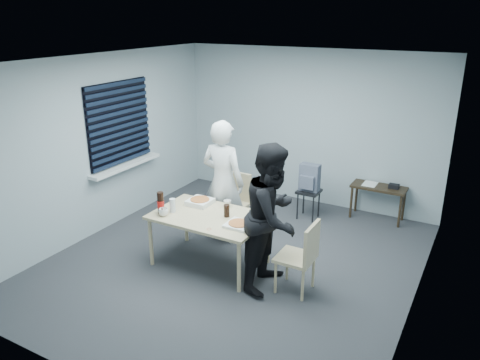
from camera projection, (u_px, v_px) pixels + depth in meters
The scene contains 19 objects.
room at pixel (121, 130), 7.08m from camera, with size 5.00×5.00×5.00m.
dining_table at pixel (209, 219), 5.97m from camera, with size 1.43×0.90×0.69m.
chair_far at pixel (235, 198), 6.97m from camera, with size 0.42×0.42×0.89m.
chair_right at pixel (303, 253), 5.39m from camera, with size 0.42×0.42×0.89m.
person_white at pixel (223, 182), 6.55m from camera, with size 0.65×0.42×1.77m, color silver.
person_black at pixel (273, 217), 5.44m from camera, with size 0.86×0.47×1.77m, color black.
side_table at pixel (379, 191), 7.35m from camera, with size 0.84×0.37×0.56m.
stool at pixel (309, 197), 7.43m from camera, with size 0.34×0.34×0.47m.
backpack at pixel (309, 178), 7.31m from camera, with size 0.31×0.23×0.43m.
pizza_box_a at pixel (200, 202), 6.28m from camera, with size 0.30×0.30×0.08m.
pizza_box_b at pixel (239, 224), 5.64m from camera, with size 0.30×0.30×0.04m.
mug_a at pixel (163, 212), 5.92m from camera, with size 0.12×0.12×0.10m, color white.
mug_b at pixel (227, 204), 6.18m from camera, with size 0.10×0.10×0.09m, color white.
cola_glass at pixel (227, 211), 5.88m from camera, with size 0.07×0.07×0.16m, color black.
soda_bottle at pixel (161, 203), 5.97m from camera, with size 0.09×0.09×0.28m.
plastic_cups at pixel (173, 205), 6.01m from camera, with size 0.08×0.08×0.18m, color silver.
rubber_band at pixel (209, 229), 5.56m from camera, with size 0.06×0.06×0.00m, color red.
papers at pixel (370, 184), 7.41m from camera, with size 0.21×0.28×0.00m, color white.
black_box at pixel (394, 186), 7.23m from camera, with size 0.15×0.11×0.07m, color black.
Camera 1 is at (2.74, -4.78, 3.13)m, focal length 35.00 mm.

